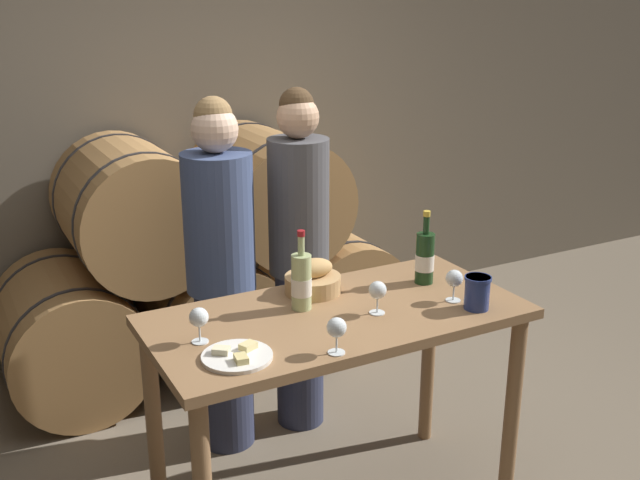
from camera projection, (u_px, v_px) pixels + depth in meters
stone_wall_back at (166, 79)px, 4.38m from camera, size 10.00×0.12×3.20m
barrel_stack at (206, 266)px, 4.23m from camera, size 2.27×0.86×1.36m
tasting_table at (337, 345)px, 2.91m from camera, size 1.45×0.70×0.92m
person_left at (221, 275)px, 3.39m from camera, size 0.32×0.32×1.67m
person_right at (299, 258)px, 3.56m from camera, size 0.29×0.29×1.68m
wine_bottle_red at (425, 258)px, 3.12m from camera, size 0.08×0.08×0.31m
wine_bottle_white at (301, 282)px, 2.86m from camera, size 0.08×0.08×0.32m
blue_crock at (477, 291)px, 2.87m from camera, size 0.10×0.10×0.13m
bread_basket at (313, 280)px, 3.03m from camera, size 0.23×0.23×0.14m
cheese_plate at (237, 356)px, 2.50m from camera, size 0.24×0.24×0.04m
wine_glass_far_left at (199, 318)px, 2.59m from camera, size 0.07×0.07×0.13m
wine_glass_left at (337, 329)px, 2.51m from camera, size 0.07×0.07×0.13m
wine_glass_center at (378, 291)px, 2.82m from camera, size 0.07×0.07×0.13m
wine_glass_right at (454, 279)px, 2.94m from camera, size 0.07×0.07×0.13m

